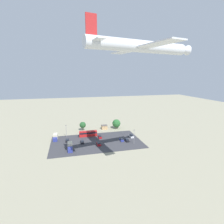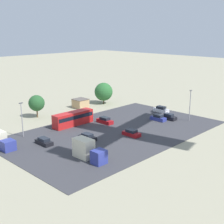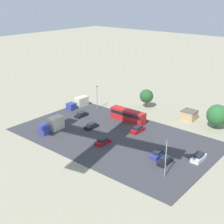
{
  "view_description": "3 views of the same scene",
  "coord_description": "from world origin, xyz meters",
  "px_view_note": "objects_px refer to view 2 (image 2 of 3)",
  "views": [
    {
      "loc": [
        14.55,
        103.55,
        37.59
      ],
      "look_at": [
        -4.24,
        29.08,
        21.36
      ],
      "focal_mm": 28.0,
      "sensor_mm": 36.0,
      "label": 1
    },
    {
      "loc": [
        49.88,
        57.53,
        23.19
      ],
      "look_at": [
        4.04,
        12.86,
        6.1
      ],
      "focal_mm": 50.0,
      "sensor_mm": 36.0,
      "label": 2
    },
    {
      "loc": [
        -46.15,
        65.83,
        34.63
      ],
      "look_at": [
        3.23,
        6.65,
        5.14
      ],
      "focal_mm": 50.0,
      "sensor_mm": 36.0,
      "label": 3
    }
  ],
  "objects_px": {
    "bus": "(73,118)",
    "parked_truck_1": "(0,140)",
    "parked_truck_0": "(88,150)",
    "parked_car_1": "(131,133)",
    "parked_car_0": "(87,137)",
    "parked_car_3": "(169,117)",
    "parked_car_2": "(105,121)",
    "parked_car_6": "(44,142)",
    "shed_building": "(80,103)",
    "parked_car_5": "(158,118)",
    "parked_car_4": "(161,110)"
  },
  "relations": [
    {
      "from": "parked_car_1",
      "to": "bus",
      "type": "bearing_deg",
      "value": 104.57
    },
    {
      "from": "parked_car_4",
      "to": "parked_truck_1",
      "type": "xyz_separation_m",
      "value": [
        45.17,
        -7.48,
        0.67
      ]
    },
    {
      "from": "bus",
      "to": "parked_car_4",
      "type": "bearing_deg",
      "value": 72.49
    },
    {
      "from": "shed_building",
      "to": "bus",
      "type": "distance_m",
      "value": 17.99
    },
    {
      "from": "parked_car_0",
      "to": "parked_car_5",
      "type": "bearing_deg",
      "value": 174.42
    },
    {
      "from": "parked_car_3",
      "to": "parked_truck_0",
      "type": "xyz_separation_m",
      "value": [
        32.05,
        4.14,
        0.98
      ]
    },
    {
      "from": "parked_car_4",
      "to": "parked_truck_0",
      "type": "xyz_separation_m",
      "value": [
        36.98,
        10.16,
        0.96
      ]
    },
    {
      "from": "shed_building",
      "to": "parked_car_3",
      "type": "relative_size",
      "value": 1.01
    },
    {
      "from": "parked_car_3",
      "to": "parked_car_1",
      "type": "bearing_deg",
      "value": -175.11
    },
    {
      "from": "parked_car_0",
      "to": "parked_truck_0",
      "type": "height_order",
      "value": "parked_truck_0"
    },
    {
      "from": "parked_car_6",
      "to": "parked_car_4",
      "type": "bearing_deg",
      "value": -2.9
    },
    {
      "from": "shed_building",
      "to": "bus",
      "type": "relative_size",
      "value": 0.37
    },
    {
      "from": "bus",
      "to": "parked_truck_0",
      "type": "xyz_separation_m",
      "value": [
        11.3,
        18.26,
        -0.16
      ]
    },
    {
      "from": "parked_car_1",
      "to": "parked_car_0",
      "type": "bearing_deg",
      "value": 149.53
    },
    {
      "from": "parked_car_2",
      "to": "parked_car_6",
      "type": "bearing_deg",
      "value": -174.91
    },
    {
      "from": "parked_car_2",
      "to": "parked_car_6",
      "type": "height_order",
      "value": "parked_car_2"
    },
    {
      "from": "parked_car_3",
      "to": "shed_building",
      "type": "bearing_deg",
      "value": 106.41
    },
    {
      "from": "parked_car_1",
      "to": "parked_car_2",
      "type": "bearing_deg",
      "value": 76.96
    },
    {
      "from": "parked_car_0",
      "to": "parked_car_5",
      "type": "xyz_separation_m",
      "value": [
        -22.61,
        2.21,
        0.08
      ]
    },
    {
      "from": "parked_car_3",
      "to": "parked_car_4",
      "type": "distance_m",
      "value": 7.78
    },
    {
      "from": "parked_truck_0",
      "to": "parked_car_6",
      "type": "bearing_deg",
      "value": -83.43
    },
    {
      "from": "bus",
      "to": "parked_car_6",
      "type": "bearing_deg",
      "value": -64.11
    },
    {
      "from": "bus",
      "to": "parked_car_5",
      "type": "distance_m",
      "value": 22.08
    },
    {
      "from": "parked_car_0",
      "to": "parked_car_2",
      "type": "xyz_separation_m",
      "value": [
        -11.19,
        -6.04,
        0.07
      ]
    },
    {
      "from": "shed_building",
      "to": "parked_car_6",
      "type": "height_order",
      "value": "shed_building"
    },
    {
      "from": "parked_car_0",
      "to": "parked_car_3",
      "type": "bearing_deg",
      "value": 171.82
    },
    {
      "from": "parked_car_1",
      "to": "parked_car_3",
      "type": "height_order",
      "value": "parked_car_3"
    },
    {
      "from": "bus",
      "to": "parked_truck_0",
      "type": "height_order",
      "value": "parked_truck_0"
    },
    {
      "from": "bus",
      "to": "parked_car_3",
      "type": "xyz_separation_m",
      "value": [
        -20.76,
        14.12,
        -1.14
      ]
    },
    {
      "from": "parked_car_2",
      "to": "parked_car_6",
      "type": "xyz_separation_m",
      "value": [
        19.31,
        1.72,
        -0.06
      ]
    },
    {
      "from": "parked_car_6",
      "to": "parked_truck_1",
      "type": "distance_m",
      "value": 8.8
    },
    {
      "from": "parked_car_3",
      "to": "parked_truck_1",
      "type": "relative_size",
      "value": 0.51
    },
    {
      "from": "parked_car_0",
      "to": "parked_car_1",
      "type": "xyz_separation_m",
      "value": [
        -8.62,
        5.07,
        0.02
      ]
    },
    {
      "from": "parked_car_2",
      "to": "parked_car_1",
      "type": "bearing_deg",
      "value": -103.04
    },
    {
      "from": "shed_building",
      "to": "parked_car_2",
      "type": "relative_size",
      "value": 0.9
    },
    {
      "from": "parked_car_2",
      "to": "parked_truck_0",
      "type": "relative_size",
      "value": 0.63
    },
    {
      "from": "shed_building",
      "to": "parked_truck_0",
      "type": "bearing_deg",
      "value": 51.82
    },
    {
      "from": "parked_car_4",
      "to": "parked_car_2",
      "type": "bearing_deg",
      "value": 169.12
    },
    {
      "from": "parked_car_2",
      "to": "parked_car_3",
      "type": "bearing_deg",
      "value": -34.4
    },
    {
      "from": "bus",
      "to": "parked_truck_1",
      "type": "distance_m",
      "value": 19.51
    },
    {
      "from": "parked_car_0",
      "to": "parked_car_2",
      "type": "height_order",
      "value": "parked_car_2"
    },
    {
      "from": "parked_car_0",
      "to": "parked_truck_0",
      "type": "bearing_deg",
      "value": 49.19
    },
    {
      "from": "parked_car_1",
      "to": "parked_truck_0",
      "type": "relative_size",
      "value": 0.58
    },
    {
      "from": "parked_car_3",
      "to": "parked_car_4",
      "type": "xyz_separation_m",
      "value": [
        -4.92,
        -6.02,
        0.03
      ]
    },
    {
      "from": "parked_car_0",
      "to": "parked_car_1",
      "type": "height_order",
      "value": "parked_car_1"
    },
    {
      "from": "parked_car_0",
      "to": "parked_car_3",
      "type": "height_order",
      "value": "parked_car_3"
    },
    {
      "from": "parked_car_1",
      "to": "parked_car_4",
      "type": "relative_size",
      "value": 0.93
    },
    {
      "from": "parked_car_5",
      "to": "bus",
      "type": "bearing_deg",
      "value": 144.87
    },
    {
      "from": "parked_car_1",
      "to": "parked_car_4",
      "type": "xyz_separation_m",
      "value": [
        -21.64,
        -7.45,
        0.09
      ]
    },
    {
      "from": "parked_truck_0",
      "to": "parked_car_1",
      "type": "bearing_deg",
      "value": -169.97
    }
  ]
}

